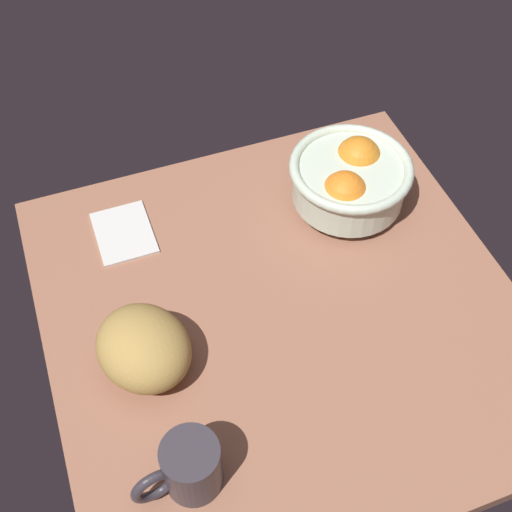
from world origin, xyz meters
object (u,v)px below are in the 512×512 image
fruit_bowl (350,179)px  bread_loaf (144,348)px  mug (189,468)px  napkin_folded (124,232)px

fruit_bowl → bread_loaf: 42.01cm
fruit_bowl → mug: (-35.17, 37.05, -1.44)cm
mug → fruit_bowl: bearing=-46.5°
fruit_bowl → napkin_folded: bearing=80.2°
bread_loaf → napkin_folded: 24.52cm
bread_loaf → napkin_folded: size_ratio=1.21×
fruit_bowl → mug: size_ratio=1.72×
fruit_bowl → bread_loaf: bearing=115.2°
fruit_bowl → bread_loaf: size_ratio=1.42×
fruit_bowl → bread_loaf: (-17.88, 38.00, -1.15)cm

